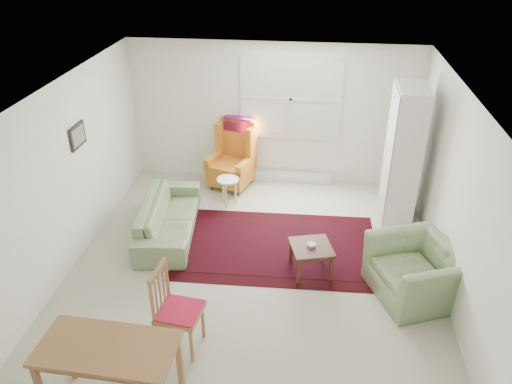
# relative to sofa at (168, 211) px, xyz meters

# --- Properties ---
(room) EXTENTS (5.04, 5.54, 2.51)m
(room) POSITION_rel_sofa_xyz_m (1.41, -0.53, 0.87)
(room) COLOR beige
(room) RESTS_ON ground
(rug) EXTENTS (2.96, 1.95, 0.03)m
(rug) POSITION_rel_sofa_xyz_m (1.67, -0.17, -0.37)
(rug) COLOR black
(rug) RESTS_ON ground
(sofa) EXTENTS (0.96, 1.99, 0.78)m
(sofa) POSITION_rel_sofa_xyz_m (0.00, 0.00, 0.00)
(sofa) COLOR #728A5C
(sofa) RESTS_ON ground
(armchair) EXTENTS (1.30, 1.38, 0.86)m
(armchair) POSITION_rel_sofa_xyz_m (3.49, -1.00, 0.04)
(armchair) COLOR #728A5C
(armchair) RESTS_ON ground
(wingback_chair) EXTENTS (0.89, 0.91, 1.21)m
(wingback_chair) POSITION_rel_sofa_xyz_m (0.69, 1.61, 0.22)
(wingback_chair) COLOR orange
(wingback_chair) RESTS_ON ground
(coffee_table) EXTENTS (0.65, 0.65, 0.43)m
(coffee_table) POSITION_rel_sofa_xyz_m (2.17, -0.71, -0.17)
(coffee_table) COLOR #452215
(coffee_table) RESTS_ON ground
(stool) EXTENTS (0.47, 0.47, 0.49)m
(stool) POSITION_rel_sofa_xyz_m (0.75, 0.97, -0.14)
(stool) COLOR white
(stool) RESTS_ON ground
(cabinet) EXTENTS (0.47, 0.87, 2.15)m
(cabinet) POSITION_rel_sofa_xyz_m (3.49, 0.93, 0.69)
(cabinet) COLOR white
(cabinet) RESTS_ON ground
(desk) EXTENTS (1.31, 0.69, 0.81)m
(desk) POSITION_rel_sofa_xyz_m (0.32, -3.09, 0.02)
(desk) COLOR #9A693E
(desk) RESTS_ON ground
(desk_chair) EXTENTS (0.51, 0.51, 1.05)m
(desk_chair) POSITION_rel_sofa_xyz_m (0.77, -2.23, 0.14)
(desk_chair) COLOR #9A693E
(desk_chair) RESTS_ON ground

